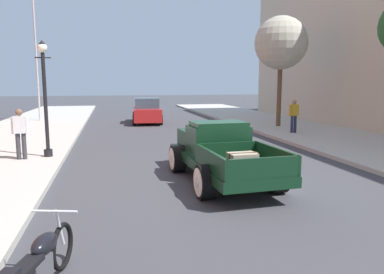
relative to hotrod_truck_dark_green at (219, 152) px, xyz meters
name	(u,v)px	position (x,y,z in m)	size (l,w,h in m)	color
ground_plane	(217,175)	(0.07, 0.36, -0.75)	(140.00, 140.00, 0.00)	#3D3D42
hotrod_truck_dark_green	(219,152)	(0.00, 0.00, 0.00)	(2.36, 5.01, 1.58)	black
motorcycle_parked	(38,264)	(-3.79, -4.97, -0.31)	(0.79, 2.06, 0.93)	black
car_background_red	(147,111)	(-0.50, 14.76, 0.01)	(2.08, 4.41, 1.65)	#AD1E1E
pedestrian_sidewalk_left	(20,131)	(-5.73, 3.24, 0.33)	(0.53, 0.22, 1.65)	#333338
pedestrian_sidewalk_right	(294,114)	(6.09, 7.25, 0.33)	(0.53, 0.22, 1.65)	#232847
street_lamp_near	(45,90)	(-4.96, 3.55, 1.63)	(0.50, 0.32, 3.85)	black
flagpole	(39,34)	(-7.22, 16.50, 5.02)	(1.74, 0.16, 9.16)	#B2B2B7
street_tree_second	(281,43)	(6.65, 10.11, 4.07)	(2.98, 2.98, 6.19)	brown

